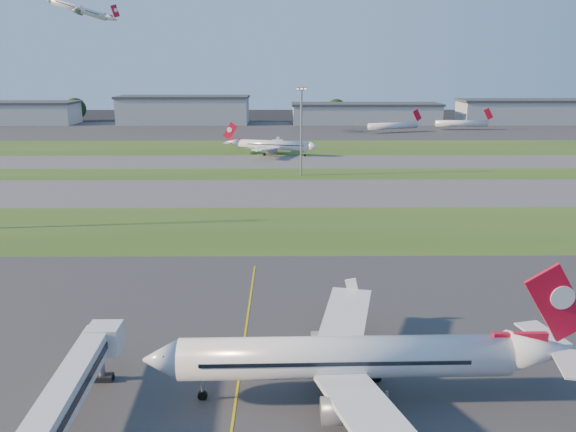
{
  "coord_description": "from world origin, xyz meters",
  "views": [
    {
      "loc": [
        9.89,
        -57.69,
        32.79
      ],
      "look_at": [
        10.57,
        36.28,
        7.0
      ],
      "focal_mm": 35.0,
      "sensor_mm": 36.0,
      "label": 1
    }
  ],
  "objects_px": {
    "jet_bridge": "(57,407)",
    "mini_jet_near": "(393,126)",
    "airliner_parked": "(348,358)",
    "mini_jet_far": "(462,123)",
    "light_mast_centre": "(301,126)",
    "airliner_taxiing": "(273,145)"
  },
  "relations": [
    {
      "from": "mini_jet_near",
      "to": "airliner_taxiing",
      "type": "bearing_deg",
      "value": -147.93
    },
    {
      "from": "mini_jet_far",
      "to": "mini_jet_near",
      "type": "bearing_deg",
      "value": -162.31
    },
    {
      "from": "airliner_parked",
      "to": "mini_jet_far",
      "type": "relative_size",
      "value": 1.42
    },
    {
      "from": "mini_jet_near",
      "to": "mini_jet_far",
      "type": "distance_m",
      "value": 37.99
    },
    {
      "from": "airliner_parked",
      "to": "light_mast_centre",
      "type": "xyz_separation_m",
      "value": [
        -1.23,
        115.83,
        10.36
      ]
    },
    {
      "from": "airliner_parked",
      "to": "airliner_taxiing",
      "type": "bearing_deg",
      "value": 92.66
    },
    {
      "from": "light_mast_centre",
      "to": "mini_jet_near",
      "type": "bearing_deg",
      "value": 65.83
    },
    {
      "from": "airliner_parked",
      "to": "mini_jet_near",
      "type": "bearing_deg",
      "value": 77.04
    },
    {
      "from": "jet_bridge",
      "to": "mini_jet_near",
      "type": "relative_size",
      "value": 0.97
    },
    {
      "from": "airliner_parked",
      "to": "mini_jet_near",
      "type": "distance_m",
      "value": 227.18
    },
    {
      "from": "airliner_taxiing",
      "to": "mini_jet_far",
      "type": "xyz_separation_m",
      "value": [
        93.25,
        79.09,
        -0.34
      ]
    },
    {
      "from": "jet_bridge",
      "to": "light_mast_centre",
      "type": "xyz_separation_m",
      "value": [
        24.81,
        123.24,
        10.81
      ]
    },
    {
      "from": "airliner_parked",
      "to": "light_mast_centre",
      "type": "height_order",
      "value": "light_mast_centre"
    },
    {
      "from": "airliner_taxiing",
      "to": "mini_jet_near",
      "type": "bearing_deg",
      "value": -114.57
    },
    {
      "from": "airliner_parked",
      "to": "mini_jet_far",
      "type": "bearing_deg",
      "value": 69.25
    },
    {
      "from": "jet_bridge",
      "to": "airliner_parked",
      "type": "bearing_deg",
      "value": 15.89
    },
    {
      "from": "airliner_taxiing",
      "to": "airliner_parked",
      "type": "bearing_deg",
      "value": 108.9
    },
    {
      "from": "airliner_taxiing",
      "to": "mini_jet_far",
      "type": "bearing_deg",
      "value": -124.59
    },
    {
      "from": "airliner_parked",
      "to": "light_mast_centre",
      "type": "relative_size",
      "value": 1.58
    },
    {
      "from": "mini_jet_far",
      "to": "light_mast_centre",
      "type": "height_order",
      "value": "light_mast_centre"
    },
    {
      "from": "mini_jet_near",
      "to": "light_mast_centre",
      "type": "xyz_separation_m",
      "value": [
        -47.8,
        -106.53,
        11.53
      ]
    },
    {
      "from": "mini_jet_near",
      "to": "light_mast_centre",
      "type": "relative_size",
      "value": 1.07
    }
  ]
}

